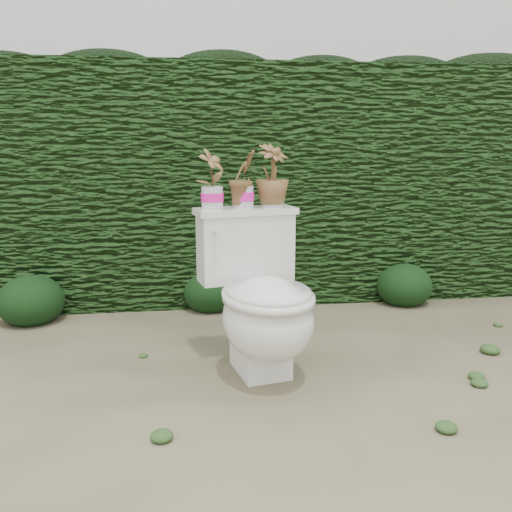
{
  "coord_description": "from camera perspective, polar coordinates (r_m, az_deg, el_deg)",
  "views": [
    {
      "loc": [
        -0.26,
        -2.39,
        1.09
      ],
      "look_at": [
        0.09,
        0.17,
        0.55
      ],
      "focal_mm": 38.0,
      "sensor_mm": 36.0,
      "label": 1
    }
  ],
  "objects": [
    {
      "name": "ground",
      "position": [
        2.64,
        -1.43,
        -12.57
      ],
      "size": [
        60.0,
        60.0,
        0.0
      ],
      "primitive_type": "plane",
      "color": "gray",
      "rests_on": "ground"
    },
    {
      "name": "hedge",
      "position": [
        4.01,
        -4.06,
        7.61
      ],
      "size": [
        8.0,
        1.0,
        1.6
      ],
      "primitive_type": "cube",
      "color": "#234918",
      "rests_on": "ground"
    },
    {
      "name": "house_wall",
      "position": [
        8.49,
        -2.01,
        17.92
      ],
      "size": [
        8.0,
        3.5,
        4.0
      ],
      "primitive_type": "cube",
      "color": "silver",
      "rests_on": "ground"
    },
    {
      "name": "toilet",
      "position": [
        2.56,
        0.6,
        -4.9
      ],
      "size": [
        0.58,
        0.75,
        0.78
      ],
      "rotation": [
        0.0,
        0.0,
        0.2
      ],
      "color": "silver",
      "rests_on": "ground"
    },
    {
      "name": "potted_plant_left",
      "position": [
        2.64,
        -4.65,
        7.93
      ],
      "size": [
        0.17,
        0.17,
        0.28
      ],
      "primitive_type": "imported",
      "rotation": [
        0.0,
        0.0,
        0.8
      ],
      "color": "#2C641F",
      "rests_on": "toilet"
    },
    {
      "name": "potted_plant_center",
      "position": [
        2.68,
        -1.39,
        7.96
      ],
      "size": [
        0.19,
        0.19,
        0.27
      ],
      "primitive_type": "imported",
      "rotation": [
        0.0,
        0.0,
        0.65
      ],
      "color": "#2C641F",
      "rests_on": "toilet"
    },
    {
      "name": "potted_plant_right",
      "position": [
        2.73,
        1.72,
        8.32
      ],
      "size": [
        0.23,
        0.23,
        0.3
      ],
      "primitive_type": "imported",
      "rotation": [
        0.0,
        0.0,
        0.59
      ],
      "color": "#2C641F",
      "rests_on": "toilet"
    },
    {
      "name": "liriope_clump_1",
      "position": [
        3.64,
        -22.65,
        -3.93
      ],
      "size": [
        0.4,
        0.4,
        0.32
      ],
      "primitive_type": "ellipsoid",
      "color": "black",
      "rests_on": "ground"
    },
    {
      "name": "liriope_clump_2",
      "position": [
        3.63,
        -4.84,
        -3.37
      ],
      "size": [
        0.36,
        0.36,
        0.29
      ],
      "primitive_type": "ellipsoid",
      "color": "black",
      "rests_on": "ground"
    },
    {
      "name": "liriope_clump_3",
      "position": [
        3.89,
        15.34,
        -2.59
      ],
      "size": [
        0.38,
        0.38,
        0.31
      ],
      "primitive_type": "ellipsoid",
      "color": "black",
      "rests_on": "ground"
    }
  ]
}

